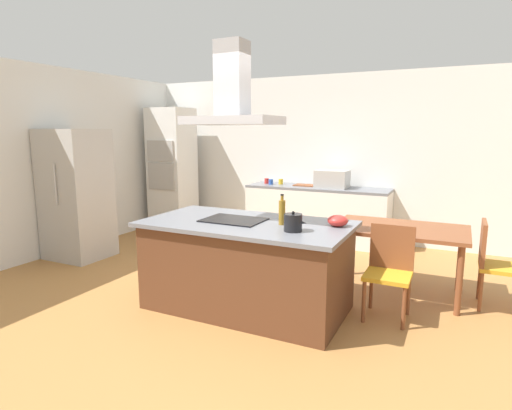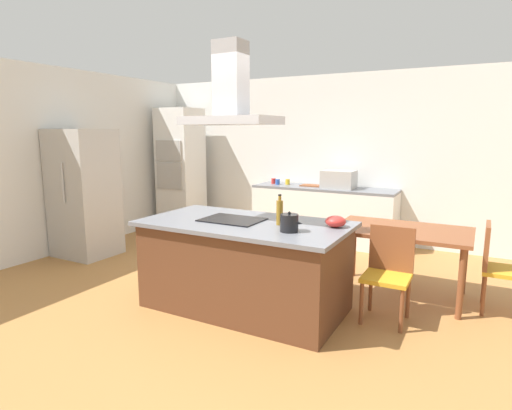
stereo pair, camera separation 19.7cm
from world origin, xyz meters
name	(u,v)px [view 1 (the left image)]	position (x,y,z in m)	size (l,w,h in m)	color
ground	(298,266)	(0.00, 1.50, 0.00)	(16.00, 16.00, 0.00)	#AD753D
wall_back	(336,158)	(0.00, 3.25, 1.35)	(7.20, 0.10, 2.70)	white
wall_left	(77,160)	(-3.45, 1.00, 1.35)	(0.10, 8.80, 2.70)	white
kitchen_island	(247,265)	(0.00, 0.00, 0.45)	(2.06, 1.11, 0.90)	#59331E
cooktop	(234,220)	(-0.15, 0.00, 0.91)	(0.60, 0.44, 0.01)	black
tea_kettle	(293,223)	(0.56, -0.17, 0.98)	(0.22, 0.16, 0.18)	black
olive_oil_bottle	(282,212)	(0.36, 0.04, 1.03)	(0.06, 0.06, 0.30)	olive
mixing_bowl	(338,221)	(0.87, 0.21, 0.95)	(0.19, 0.19, 0.11)	red
back_counter	(317,214)	(-0.19, 2.88, 0.45)	(2.31, 0.62, 0.90)	white
countertop_microwave	(332,179)	(0.05, 2.88, 1.04)	(0.50, 0.38, 0.28)	#B2AFAA
coffee_mug_red	(267,181)	(-1.11, 2.92, 0.95)	(0.08, 0.08, 0.09)	red
coffee_mug_blue	(271,182)	(-1.00, 2.84, 0.95)	(0.08, 0.08, 0.09)	#2D56B2
coffee_mug_yellow	(281,182)	(-0.85, 2.94, 0.95)	(0.08, 0.08, 0.09)	gold
cutting_board	(305,185)	(-0.42, 2.93, 0.91)	(0.34, 0.24, 0.02)	brown
wall_oven_stack	(172,169)	(-2.90, 2.65, 1.10)	(0.70, 0.66, 2.20)	white
refrigerator	(76,194)	(-2.98, 0.54, 0.91)	(0.80, 0.73, 1.82)	#B2AFAA
dining_table	(400,234)	(1.33, 1.11, 0.67)	(1.40, 0.90, 0.75)	brown
chair_at_right_end	(493,259)	(2.24, 1.11, 0.51)	(0.42, 0.42, 0.89)	gold
chair_facing_island	(390,265)	(1.33, 0.44, 0.51)	(0.42, 0.42, 0.89)	gold
range_hood	(232,98)	(-0.15, 0.00, 2.10)	(0.90, 0.55, 0.78)	#ADADB2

